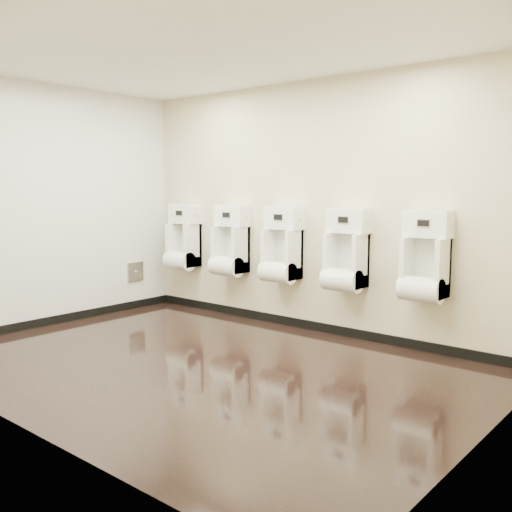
{
  "coord_description": "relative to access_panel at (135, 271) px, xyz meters",
  "views": [
    {
      "loc": [
        3.64,
        -3.56,
        1.61
      ],
      "look_at": [
        0.19,
        0.55,
        0.97
      ],
      "focal_mm": 40.0,
      "sensor_mm": 36.0,
      "label": 1
    }
  ],
  "objects": [
    {
      "name": "urinal_3",
      "position": [
        3.02,
        0.4,
        0.4
      ],
      "size": [
        0.46,
        0.34,
        0.85
      ],
      "color": "white",
      "rests_on": "back_wall"
    },
    {
      "name": "ceiling",
      "position": [
        2.48,
        -1.2,
        2.3
      ],
      "size": [
        5.0,
        3.5,
        0.0
      ],
      "primitive_type": "cube",
      "color": "silver"
    },
    {
      "name": "urinal_1",
      "position": [
        1.37,
        0.4,
        0.4
      ],
      "size": [
        0.46,
        0.34,
        0.85
      ],
      "color": "white",
      "rests_on": "back_wall"
    },
    {
      "name": "back_wall",
      "position": [
        2.48,
        0.55,
        0.9
      ],
      "size": [
        5.0,
        0.02,
        2.8
      ],
      "primitive_type": "cube",
      "color": "beige",
      "rests_on": "ground"
    },
    {
      "name": "access_panel",
      "position": [
        0.0,
        0.0,
        0.0
      ],
      "size": [
        0.04,
        0.25,
        0.25
      ],
      "color": "#9E9EA3",
      "rests_on": "left_wall"
    },
    {
      "name": "left_wall",
      "position": [
        -0.02,
        -1.2,
        0.9
      ],
      "size": [
        0.02,
        3.5,
        2.8
      ],
      "primitive_type": "cube",
      "color": "beige",
      "rests_on": "ground"
    },
    {
      "name": "urinal_4",
      "position": [
        3.89,
        0.4,
        0.4
      ],
      "size": [
        0.46,
        0.34,
        0.85
      ],
      "color": "white",
      "rests_on": "back_wall"
    },
    {
      "name": "urinal_0",
      "position": [
        0.52,
        0.4,
        0.4
      ],
      "size": [
        0.46,
        0.34,
        0.85
      ],
      "color": "white",
      "rests_on": "back_wall"
    },
    {
      "name": "skirting_left",
      "position": [
        -0.01,
        -1.2,
        -0.45
      ],
      "size": [
        0.02,
        3.5,
        0.1
      ],
      "primitive_type": "cube",
      "color": "black",
      "rests_on": "ground"
    },
    {
      "name": "skirting_back",
      "position": [
        2.48,
        0.54,
        -0.45
      ],
      "size": [
        5.0,
        0.02,
        0.1
      ],
      "primitive_type": "cube",
      "color": "black",
      "rests_on": "ground"
    },
    {
      "name": "front_wall",
      "position": [
        2.48,
        -2.95,
        0.9
      ],
      "size": [
        5.0,
        0.02,
        2.8
      ],
      "primitive_type": "cube",
      "color": "beige",
      "rests_on": "ground"
    },
    {
      "name": "right_wall",
      "position": [
        4.98,
        -1.2,
        0.9
      ],
      "size": [
        0.02,
        3.5,
        2.8
      ],
      "primitive_type": "cube",
      "color": "beige",
      "rests_on": "ground"
    },
    {
      "name": "ground",
      "position": [
        2.48,
        -1.2,
        -0.5
      ],
      "size": [
        5.0,
        3.5,
        0.0
      ],
      "primitive_type": "cube",
      "color": "black",
      "rests_on": "ground"
    },
    {
      "name": "tile_overlay_left",
      "position": [
        -0.01,
        -1.2,
        0.9
      ],
      "size": [
        0.01,
        3.5,
        2.8
      ],
      "primitive_type": "cube",
      "color": "white",
      "rests_on": "ground"
    },
    {
      "name": "urinal_2",
      "position": [
        2.17,
        0.4,
        0.4
      ],
      "size": [
        0.46,
        0.34,
        0.85
      ],
      "color": "white",
      "rests_on": "back_wall"
    }
  ]
}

